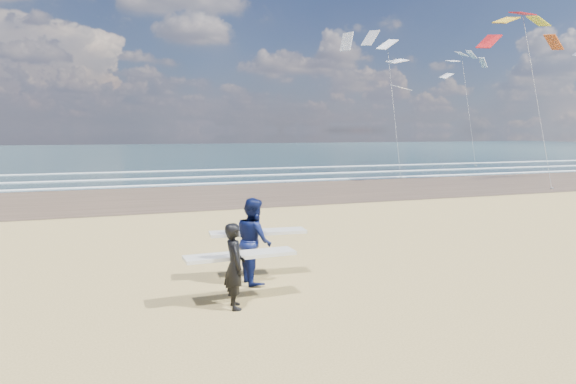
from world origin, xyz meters
name	(u,v)px	position (x,y,z in m)	size (l,w,h in m)	color
wet_sand_strip	(466,183)	(20.00, 18.00, 0.01)	(220.00, 12.00, 0.01)	#4A3827
ocean	(247,151)	(20.00, 72.00, 0.01)	(220.00, 100.00, 0.02)	#1B353D
foam_breakers	(385,171)	(20.00, 28.10, 0.05)	(220.00, 11.70, 0.05)	white
surfer_near	(236,264)	(0.27, 0.14, 0.84)	(2.22, 0.96, 1.65)	black
surfer_far	(254,240)	(1.05, 1.58, 0.96)	(2.24, 1.19, 1.90)	#0C1545
kite_0	(533,75)	(22.91, 15.86, 6.73)	(6.21, 4.78, 11.94)	slate
kite_1	(391,87)	(18.54, 25.04, 6.64)	(6.88, 4.86, 11.29)	slate
kite_5	(467,98)	(31.76, 32.88, 6.57)	(5.56, 4.71, 12.11)	slate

